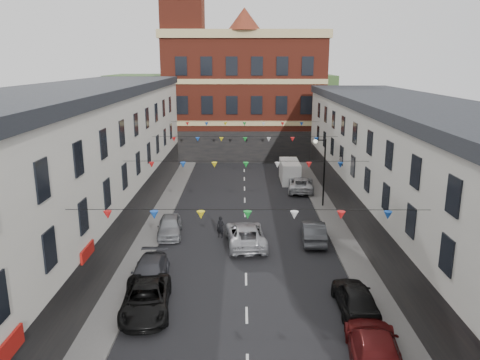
{
  "coord_description": "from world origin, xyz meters",
  "views": [
    {
      "loc": [
        -0.23,
        -25.01,
        12.34
      ],
      "look_at": [
        -0.39,
        8.39,
        3.85
      ],
      "focal_mm": 35.0,
      "sensor_mm": 36.0,
      "label": 1
    }
  ],
  "objects_px": {
    "car_right_c": "(374,348)",
    "white_van": "(290,171)",
    "car_left_c": "(146,299)",
    "car_left_e": "(170,226)",
    "car_right_d": "(355,297)",
    "car_right_f": "(301,184)",
    "pedestrian": "(220,227)",
    "car_left_d": "(149,273)",
    "moving_car": "(246,234)",
    "street_lamp": "(322,163)",
    "car_right_e": "(313,232)"
  },
  "relations": [
    {
      "from": "car_right_c",
      "to": "white_van",
      "type": "relative_size",
      "value": 1.07
    },
    {
      "from": "car_left_c",
      "to": "car_left_e",
      "type": "xyz_separation_m",
      "value": [
        -0.42,
        10.73,
        0.0
      ]
    },
    {
      "from": "car_right_d",
      "to": "car_right_f",
      "type": "height_order",
      "value": "car_right_d"
    },
    {
      "from": "car_right_c",
      "to": "pedestrian",
      "type": "xyz_separation_m",
      "value": [
        -7.07,
        14.5,
        0.03
      ]
    },
    {
      "from": "car_left_c",
      "to": "car_left_e",
      "type": "distance_m",
      "value": 10.73
    },
    {
      "from": "car_left_e",
      "to": "car_right_d",
      "type": "xyz_separation_m",
      "value": [
        11.0,
        -10.59,
        0.04
      ]
    },
    {
      "from": "car_left_d",
      "to": "car_left_e",
      "type": "relative_size",
      "value": 1.12
    },
    {
      "from": "moving_car",
      "to": "car_right_c",
      "type": "bearing_deg",
      "value": 106.73
    },
    {
      "from": "car_right_c",
      "to": "car_right_f",
      "type": "relative_size",
      "value": 1.02
    },
    {
      "from": "street_lamp",
      "to": "car_left_d",
      "type": "xyz_separation_m",
      "value": [
        -12.05,
        -14.61,
        -3.22
      ]
    },
    {
      "from": "car_left_e",
      "to": "moving_car",
      "type": "relative_size",
      "value": 0.76
    },
    {
      "from": "white_van",
      "to": "car_left_e",
      "type": "bearing_deg",
      "value": -122.51
    },
    {
      "from": "street_lamp",
      "to": "car_left_d",
      "type": "bearing_deg",
      "value": -129.51
    },
    {
      "from": "car_left_d",
      "to": "car_right_f",
      "type": "height_order",
      "value": "car_right_f"
    },
    {
      "from": "car_right_e",
      "to": "car_right_f",
      "type": "height_order",
      "value": "car_right_e"
    },
    {
      "from": "moving_car",
      "to": "pedestrian",
      "type": "height_order",
      "value": "pedestrian"
    },
    {
      "from": "car_left_d",
      "to": "car_right_d",
      "type": "height_order",
      "value": "car_right_d"
    },
    {
      "from": "pedestrian",
      "to": "car_right_f",
      "type": "bearing_deg",
      "value": 83.28
    },
    {
      "from": "car_left_d",
      "to": "car_right_e",
      "type": "height_order",
      "value": "car_right_e"
    },
    {
      "from": "moving_car",
      "to": "white_van",
      "type": "xyz_separation_m",
      "value": [
        4.77,
        17.71,
        0.32
      ]
    },
    {
      "from": "car_right_d",
      "to": "car_left_e",
      "type": "bearing_deg",
      "value": -44.62
    },
    {
      "from": "car_left_c",
      "to": "street_lamp",
      "type": "bearing_deg",
      "value": 50.49
    },
    {
      "from": "street_lamp",
      "to": "car_right_e",
      "type": "distance_m",
      "value": 8.85
    },
    {
      "from": "car_left_e",
      "to": "car_right_e",
      "type": "xyz_separation_m",
      "value": [
        10.27,
        -1.13,
        0.02
      ]
    },
    {
      "from": "car_right_d",
      "to": "car_right_e",
      "type": "bearing_deg",
      "value": -86.32
    },
    {
      "from": "car_left_c",
      "to": "car_right_c",
      "type": "height_order",
      "value": "car_right_c"
    },
    {
      "from": "car_left_d",
      "to": "car_right_e",
      "type": "bearing_deg",
      "value": 30.65
    },
    {
      "from": "car_left_c",
      "to": "car_right_f",
      "type": "distance_m",
      "value": 25.15
    },
    {
      "from": "street_lamp",
      "to": "moving_car",
      "type": "distance_m",
      "value": 11.35
    },
    {
      "from": "car_left_e",
      "to": "moving_car",
      "type": "bearing_deg",
      "value": -23.6
    },
    {
      "from": "car_left_e",
      "to": "car_right_e",
      "type": "height_order",
      "value": "car_right_e"
    },
    {
      "from": "street_lamp",
      "to": "moving_car",
      "type": "relative_size",
      "value": 1.09
    },
    {
      "from": "street_lamp",
      "to": "car_left_c",
      "type": "relative_size",
      "value": 1.18
    },
    {
      "from": "car_left_c",
      "to": "car_left_d",
      "type": "bearing_deg",
      "value": 91.68
    },
    {
      "from": "car_left_d",
      "to": "car_left_c",
      "type": "bearing_deg",
      "value": -84.01
    },
    {
      "from": "car_left_d",
      "to": "moving_car",
      "type": "distance_m",
      "value": 8.06
    },
    {
      "from": "car_left_c",
      "to": "car_right_f",
      "type": "relative_size",
      "value": 0.99
    },
    {
      "from": "car_right_c",
      "to": "white_van",
      "type": "height_order",
      "value": "white_van"
    },
    {
      "from": "street_lamp",
      "to": "car_right_e",
      "type": "xyz_separation_m",
      "value": [
        -1.78,
        -8.07,
        -3.17
      ]
    },
    {
      "from": "car_left_e",
      "to": "car_right_f",
      "type": "relative_size",
      "value": 0.81
    },
    {
      "from": "car_left_e",
      "to": "pedestrian",
      "type": "relative_size",
      "value": 2.63
    },
    {
      "from": "moving_car",
      "to": "pedestrian",
      "type": "distance_m",
      "value": 2.26
    },
    {
      "from": "car_left_e",
      "to": "car_right_f",
      "type": "height_order",
      "value": "car_right_f"
    },
    {
      "from": "car_right_e",
      "to": "car_right_f",
      "type": "bearing_deg",
      "value": -89.45
    },
    {
      "from": "car_left_c",
      "to": "white_van",
      "type": "height_order",
      "value": "white_van"
    },
    {
      "from": "car_left_e",
      "to": "street_lamp",
      "type": "bearing_deg",
      "value": 24.35
    },
    {
      "from": "street_lamp",
      "to": "car_left_c",
      "type": "distance_m",
      "value": 21.39
    },
    {
      "from": "car_right_e",
      "to": "car_right_f",
      "type": "relative_size",
      "value": 0.86
    },
    {
      "from": "white_van",
      "to": "car_left_c",
      "type": "bearing_deg",
      "value": -109.96
    },
    {
      "from": "car_left_c",
      "to": "car_left_d",
      "type": "height_order",
      "value": "car_left_c"
    }
  ]
}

